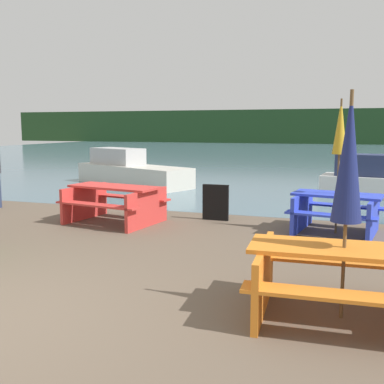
{
  "coord_description": "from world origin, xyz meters",
  "views": [
    {
      "loc": [
        3.38,
        -3.35,
        1.93
      ],
      "look_at": [
        1.04,
        3.76,
        0.85
      ],
      "focal_mm": 42.0,
      "sensor_mm": 36.0,
      "label": 1
    }
  ],
  "objects_px": {
    "boat": "(130,171)",
    "signboard": "(216,202)",
    "picnic_table_orange": "(343,275)",
    "picnic_table_red": "(114,200)",
    "umbrella_navy": "(349,158)",
    "picnic_table_blue": "(336,209)",
    "umbrella_gold": "(340,129)"
  },
  "relations": [
    {
      "from": "picnic_table_orange",
      "to": "signboard",
      "type": "xyz_separation_m",
      "value": [
        -2.51,
        4.3,
        -0.08
      ]
    },
    {
      "from": "umbrella_navy",
      "to": "picnic_table_blue",
      "type": "bearing_deg",
      "value": 91.44
    },
    {
      "from": "picnic_table_red",
      "to": "signboard",
      "type": "relative_size",
      "value": 2.75
    },
    {
      "from": "boat",
      "to": "signboard",
      "type": "relative_size",
      "value": 6.18
    },
    {
      "from": "umbrella_gold",
      "to": "signboard",
      "type": "relative_size",
      "value": 3.24
    },
    {
      "from": "picnic_table_blue",
      "to": "picnic_table_red",
      "type": "bearing_deg",
      "value": -174.05
    },
    {
      "from": "picnic_table_orange",
      "to": "umbrella_gold",
      "type": "relative_size",
      "value": 0.8
    },
    {
      "from": "picnic_table_red",
      "to": "umbrella_gold",
      "type": "distance_m",
      "value": 4.56
    },
    {
      "from": "picnic_table_orange",
      "to": "picnic_table_red",
      "type": "distance_m",
      "value": 5.58
    },
    {
      "from": "picnic_table_orange",
      "to": "signboard",
      "type": "relative_size",
      "value": 2.58
    },
    {
      "from": "umbrella_navy",
      "to": "boat",
      "type": "relative_size",
      "value": 0.49
    },
    {
      "from": "picnic_table_red",
      "to": "umbrella_gold",
      "type": "bearing_deg",
      "value": 5.95
    },
    {
      "from": "picnic_table_red",
      "to": "picnic_table_blue",
      "type": "bearing_deg",
      "value": 5.95
    },
    {
      "from": "picnic_table_orange",
      "to": "signboard",
      "type": "bearing_deg",
      "value": 120.21
    },
    {
      "from": "picnic_table_orange",
      "to": "picnic_table_blue",
      "type": "height_order",
      "value": "picnic_table_orange"
    },
    {
      "from": "picnic_table_orange",
      "to": "boat",
      "type": "distance_m",
      "value": 11.37
    },
    {
      "from": "picnic_table_blue",
      "to": "picnic_table_orange",
      "type": "bearing_deg",
      "value": -88.56
    },
    {
      "from": "picnic_table_orange",
      "to": "boat",
      "type": "bearing_deg",
      "value": 126.88
    },
    {
      "from": "picnic_table_orange",
      "to": "umbrella_gold",
      "type": "height_order",
      "value": "umbrella_gold"
    },
    {
      "from": "picnic_table_orange",
      "to": "picnic_table_red",
      "type": "xyz_separation_m",
      "value": [
        -4.4,
        3.43,
        0.01
      ]
    },
    {
      "from": "umbrella_gold",
      "to": "umbrella_navy",
      "type": "bearing_deg",
      "value": -88.56
    },
    {
      "from": "picnic_table_orange",
      "to": "picnic_table_red",
      "type": "bearing_deg",
      "value": 142.07
    },
    {
      "from": "boat",
      "to": "signboard",
      "type": "distance_m",
      "value": 6.45
    },
    {
      "from": "umbrella_navy",
      "to": "boat",
      "type": "distance_m",
      "value": 11.43
    },
    {
      "from": "umbrella_navy",
      "to": "signboard",
      "type": "xyz_separation_m",
      "value": [
        -2.51,
        4.3,
        -1.26
      ]
    },
    {
      "from": "picnic_table_red",
      "to": "picnic_table_blue",
      "type": "relative_size",
      "value": 1.17
    },
    {
      "from": "umbrella_navy",
      "to": "signboard",
      "type": "bearing_deg",
      "value": 120.21
    },
    {
      "from": "picnic_table_blue",
      "to": "umbrella_navy",
      "type": "relative_size",
      "value": 0.77
    },
    {
      "from": "picnic_table_blue",
      "to": "umbrella_navy",
      "type": "bearing_deg",
      "value": -88.56
    },
    {
      "from": "picnic_table_orange",
      "to": "picnic_table_blue",
      "type": "xyz_separation_m",
      "value": [
        -0.1,
        3.88,
        -0.02
      ]
    },
    {
      "from": "picnic_table_orange",
      "to": "signboard",
      "type": "height_order",
      "value": "signboard"
    },
    {
      "from": "umbrella_gold",
      "to": "picnic_table_orange",
      "type": "bearing_deg",
      "value": -88.56
    }
  ]
}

